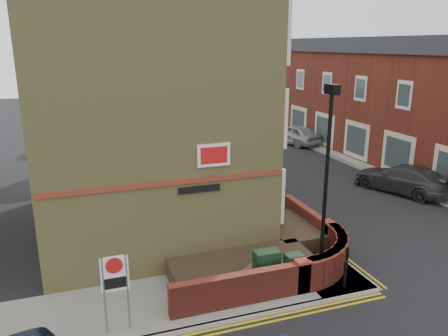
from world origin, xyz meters
TOP-DOWN VIEW (x-y plane):
  - ground at (0.00, 0.00)m, footprint 120.00×120.00m
  - pavement_corner at (-3.50, 1.50)m, footprint 13.00×3.00m
  - pavement_main at (2.00, 16.00)m, footprint 2.00×32.00m
  - pavement_far at (13.00, 13.00)m, footprint 4.00×40.00m
  - kerb_side at (-3.50, 0.00)m, footprint 13.00×0.15m
  - kerb_main_near at (3.00, 16.00)m, footprint 0.15×32.00m
  - kerb_main_far at (11.00, 13.00)m, footprint 0.15×40.00m
  - yellow_lines_main at (3.25, 16.00)m, footprint 0.28×32.00m
  - corner_building at (-2.84, 8.00)m, footprint 8.95×10.40m
  - garden_wall at (0.00, 2.50)m, footprint 6.80×6.00m
  - lamppost at (1.60, 1.20)m, footprint 0.25×0.50m
  - utility_cabinet_large at (-0.30, 1.30)m, footprint 0.80×0.45m
  - utility_cabinet_small at (0.50, 1.00)m, footprint 0.55×0.40m
  - bollard_near at (2.00, 0.40)m, footprint 0.11×0.11m
  - bollard_far at (2.60, 1.20)m, footprint 0.11×0.11m
  - zone_sign at (-5.00, 0.50)m, footprint 0.72×0.07m
  - far_terrace at (14.50, 17.00)m, footprint 5.40×30.40m
  - far_terrace_cream at (14.50, 38.00)m, footprint 5.40×12.40m
  - tree_near at (2.00, 14.05)m, footprint 3.64×3.65m
  - tree_mid at (2.00, 22.05)m, footprint 4.03×4.03m
  - tree_far at (2.00, 30.05)m, footprint 3.81×3.81m
  - traffic_light_assembly at (2.40, 25.00)m, footprint 0.20×0.16m
  - silver_car_near at (3.60, 15.97)m, footprint 2.67×4.14m
  - red_car_main at (3.84, 20.31)m, footprint 2.61×4.45m
  - grey_car_far at (10.43, 7.69)m, footprint 3.79×5.46m
  - silver_car_far at (10.50, 19.85)m, footprint 3.04×4.87m

SIDE VIEW (x-z plane):
  - ground at x=0.00m, z-range 0.00..0.00m
  - garden_wall at x=0.00m, z-range -0.60..0.60m
  - yellow_lines_main at x=3.25m, z-range 0.00..0.01m
  - pavement_corner at x=-3.50m, z-range 0.00..0.12m
  - pavement_main at x=2.00m, z-range 0.00..0.12m
  - pavement_far at x=13.00m, z-range 0.00..0.12m
  - kerb_side at x=-3.50m, z-range 0.00..0.12m
  - kerb_main_near at x=3.00m, z-range 0.00..0.12m
  - kerb_main_far at x=11.00m, z-range 0.00..0.12m
  - bollard_near at x=2.00m, z-range 0.12..1.02m
  - bollard_far at x=2.60m, z-range 0.12..1.02m
  - red_car_main at x=3.84m, z-range 0.00..1.16m
  - silver_car_near at x=3.60m, z-range 0.00..1.29m
  - utility_cabinet_small at x=0.50m, z-range 0.12..1.22m
  - utility_cabinet_large at x=-0.30m, z-range 0.12..1.32m
  - grey_car_far at x=10.43m, z-range 0.00..1.47m
  - silver_car_far at x=10.50m, z-range 0.00..1.55m
  - zone_sign at x=-5.00m, z-range 0.54..2.74m
  - traffic_light_assembly at x=2.40m, z-range 0.68..4.88m
  - lamppost at x=1.60m, z-range 0.19..6.49m
  - far_terrace at x=14.50m, z-range 0.04..8.04m
  - far_terrace_cream at x=14.50m, z-range 0.05..8.05m
  - tree_near at x=2.00m, z-range 1.35..8.05m
  - tree_far at x=2.00m, z-range 1.41..8.42m
  - tree_mid at x=2.00m, z-range 1.49..8.91m
  - corner_building at x=-2.84m, z-range -0.57..13.03m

